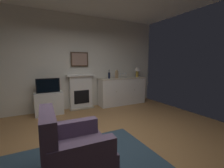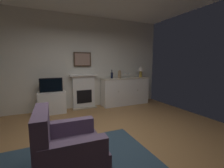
% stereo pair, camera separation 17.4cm
% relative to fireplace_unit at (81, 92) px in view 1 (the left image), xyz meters
% --- Properties ---
extents(ground_plane, '(5.91, 5.15, 0.10)m').
position_rel_fireplace_unit_xyz_m(ground_plane, '(-0.14, -2.42, -0.60)').
color(ground_plane, '#9E7042').
rests_on(ground_plane, ground).
extents(wall_rear, '(5.91, 0.06, 2.94)m').
position_rel_fireplace_unit_xyz_m(wall_rear, '(-0.14, 0.13, 0.92)').
color(wall_rear, silver).
rests_on(wall_rear, ground_plane).
extents(fireplace_unit, '(0.87, 0.30, 1.10)m').
position_rel_fireplace_unit_xyz_m(fireplace_unit, '(0.00, 0.00, 0.00)').
color(fireplace_unit, white).
rests_on(fireplace_unit, ground_plane).
extents(framed_picture, '(0.55, 0.04, 0.45)m').
position_rel_fireplace_unit_xyz_m(framed_picture, '(0.00, 0.05, 1.03)').
color(framed_picture, '#473323').
extents(sideboard_cabinet, '(1.71, 0.49, 0.95)m').
position_rel_fireplace_unit_xyz_m(sideboard_cabinet, '(1.44, -0.18, -0.07)').
color(sideboard_cabinet, white).
rests_on(sideboard_cabinet, ground_plane).
extents(table_lamp, '(0.26, 0.26, 0.40)m').
position_rel_fireplace_unit_xyz_m(table_lamp, '(2.08, -0.18, 0.68)').
color(table_lamp, '#B79338').
rests_on(table_lamp, sideboard_cabinet).
extents(wine_bottle, '(0.08, 0.08, 0.29)m').
position_rel_fireplace_unit_xyz_m(wine_bottle, '(0.94, -0.16, 0.50)').
color(wine_bottle, black).
rests_on(wine_bottle, sideboard_cabinet).
extents(wine_glass_left, '(0.07, 0.07, 0.16)m').
position_rel_fireplace_unit_xyz_m(wine_glass_left, '(1.36, -0.20, 0.52)').
color(wine_glass_left, silver).
rests_on(wine_glass_left, sideboard_cabinet).
extents(wine_glass_center, '(0.07, 0.07, 0.16)m').
position_rel_fireplace_unit_xyz_m(wine_glass_center, '(1.47, -0.18, 0.52)').
color(wine_glass_center, silver).
rests_on(wine_glass_center, sideboard_cabinet).
extents(wine_glass_right, '(0.07, 0.07, 0.16)m').
position_rel_fireplace_unit_xyz_m(wine_glass_right, '(1.58, -0.19, 0.52)').
color(wine_glass_right, silver).
rests_on(wine_glass_right, sideboard_cabinet).
extents(vase_decorative, '(0.11, 0.11, 0.28)m').
position_rel_fireplace_unit_xyz_m(vase_decorative, '(1.19, -0.23, 0.54)').
color(vase_decorative, '#9E7F5B').
rests_on(vase_decorative, sideboard_cabinet).
extents(tv_cabinet, '(0.75, 0.42, 0.64)m').
position_rel_fireplace_unit_xyz_m(tv_cabinet, '(-0.97, -0.16, -0.23)').
color(tv_cabinet, white).
rests_on(tv_cabinet, ground_plane).
extents(tv_set, '(0.62, 0.07, 0.40)m').
position_rel_fireplace_unit_xyz_m(tv_set, '(-0.98, -0.19, 0.29)').
color(tv_set, black).
rests_on(tv_set, tv_cabinet).
extents(armchair, '(0.84, 0.81, 0.92)m').
position_rel_fireplace_unit_xyz_m(armchair, '(-0.93, -2.94, -0.17)').
color(armchair, '#604C66').
rests_on(armchair, ground_plane).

